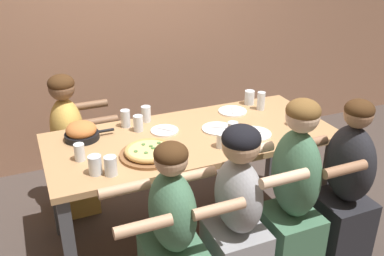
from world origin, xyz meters
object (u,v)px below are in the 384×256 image
object	(u,v)px
drinking_glass_b	(249,98)
diner_near_right	(344,192)
drinking_glass_i	(138,124)
pizza_board_main	(149,152)
drinking_glass_e	(261,101)
empty_plate_d	(233,111)
diner_far_left	(71,151)
empty_plate_c	(218,129)
drinking_glass_a	(299,116)
drinking_glass_f	(126,120)
diner_near_midright	(292,202)
diner_near_midleft	(172,243)
cocktail_glass_blue	(222,141)
drinking_glass_g	(95,166)
drinking_glass_c	(80,153)
drinking_glass_j	(233,133)
empty_plate_a	(165,131)
skillet_bowl	(82,132)
diner_near_center	(236,221)
empty_plate_b	(254,134)
drinking_glass_h	(111,167)
drinking_glass_d	(146,115)

from	to	relation	value
drinking_glass_b	diner_near_right	size ratio (longest dim) A/B	0.10
drinking_glass_i	diner_near_right	distance (m)	1.42
pizza_board_main	drinking_glass_e	world-z (taller)	drinking_glass_e
empty_plate_d	diner_far_left	bearing A→B (deg)	161.49
empty_plate_c	drinking_glass_a	bearing A→B (deg)	-16.73
drinking_glass_f	diner_far_left	world-z (taller)	diner_far_left
drinking_glass_f	diner_near_midright	distance (m)	1.24
drinking_glass_b	drinking_glass_e	world-z (taller)	drinking_glass_e
diner_near_midleft	drinking_glass_f	bearing A→B (deg)	-0.64
cocktail_glass_blue	diner_near_midleft	size ratio (longest dim) A/B	0.11
pizza_board_main	empty_plate_c	distance (m)	0.57
drinking_glass_f	drinking_glass_g	world-z (taller)	drinking_glass_f
empty_plate_c	drinking_glass_c	xyz separation A→B (m)	(-0.94, -0.07, 0.04)
drinking_glass_j	empty_plate_a	bearing A→B (deg)	140.29
skillet_bowl	cocktail_glass_blue	bearing A→B (deg)	-30.02
drinking_glass_a	diner_near_midright	world-z (taller)	diner_near_midright
diner_near_center	diner_near_midright	world-z (taller)	diner_near_midright
drinking_glass_a	drinking_glass_f	world-z (taller)	drinking_glass_a
diner_near_midleft	drinking_glass_g	bearing A→B (deg)	38.90
empty_plate_b	drinking_glass_f	world-z (taller)	drinking_glass_f
empty_plate_a	diner_near_right	bearing A→B (deg)	-38.85
drinking_glass_e	drinking_glass_i	xyz separation A→B (m)	(-0.97, -0.00, -0.02)
drinking_glass_i	diner_near_center	bearing A→B (deg)	-69.06
drinking_glass_e	empty_plate_c	bearing A→B (deg)	-156.93
empty_plate_c	drinking_glass_h	size ratio (longest dim) A/B	1.94
drinking_glass_a	drinking_glass_i	world-z (taller)	drinking_glass_a
skillet_bowl	drinking_glass_c	bearing A→B (deg)	-102.08
drinking_glass_e	drinking_glass_h	distance (m)	1.36
drinking_glass_g	drinking_glass_h	distance (m)	0.09
diner_near_center	drinking_glass_b	bearing A→B (deg)	-32.66
empty_plate_a	drinking_glass_a	xyz separation A→B (m)	(0.89, -0.28, 0.07)
drinking_glass_g	drinking_glass_c	bearing A→B (deg)	105.58
empty_plate_b	diner_near_center	distance (m)	0.67
skillet_bowl	drinking_glass_i	world-z (taller)	skillet_bowl
empty_plate_c	diner_near_right	size ratio (longest dim) A/B	0.19
pizza_board_main	diner_near_midleft	xyz separation A→B (m)	(-0.03, -0.47, -0.32)
drinking_glass_g	drinking_glass_i	xyz separation A→B (m)	(0.38, 0.45, -0.00)
drinking_glass_f	drinking_glass_g	bearing A→B (deg)	-120.22
empty_plate_a	drinking_glass_h	bearing A→B (deg)	-138.16
skillet_bowl	cocktail_glass_blue	distance (m)	0.92
drinking_glass_h	diner_far_left	xyz separation A→B (m)	(-0.12, 0.93, -0.33)
empty_plate_c	drinking_glass_f	size ratio (longest dim) A/B	1.77
drinking_glass_c	drinking_glass_e	xyz separation A→B (m)	(1.40, 0.26, 0.02)
drinking_glass_h	diner_near_right	distance (m)	1.48
empty_plate_b	drinking_glass_d	distance (m)	0.78
pizza_board_main	diner_near_right	bearing A→B (deg)	-22.40
empty_plate_c	empty_plate_b	bearing A→B (deg)	-41.32
drinking_glass_b	drinking_glass_d	world-z (taller)	drinking_glass_d
empty_plate_b	empty_plate_c	xyz separation A→B (m)	(-0.19, 0.17, 0.00)
drinking_glass_c	diner_near_midleft	size ratio (longest dim) A/B	0.10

